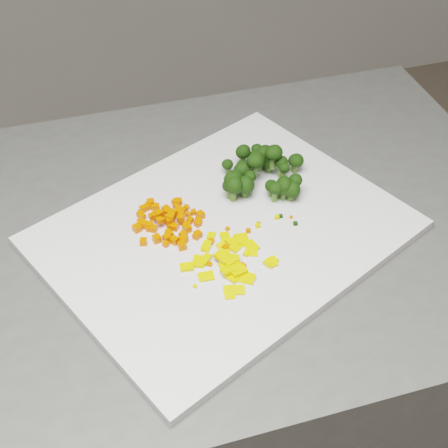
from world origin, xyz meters
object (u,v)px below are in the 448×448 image
object	(u,v)px
counter_block	(218,392)
carrot_pile	(169,217)
pepper_pile	(229,258)
cutting_board	(224,232)
broccoli_pile	(264,168)

from	to	relation	value
counter_block	carrot_pile	bearing A→B (deg)	178.78
counter_block	carrot_pile	size ratio (longest dim) A/B	8.97
counter_block	pepper_pile	xyz separation A→B (m)	(-0.01, -0.09, 0.47)
counter_block	pepper_pile	distance (m)	0.48
cutting_board	pepper_pile	size ratio (longest dim) A/B	3.88
pepper_pile	carrot_pile	bearing A→B (deg)	122.01
cutting_board	carrot_pile	world-z (taller)	carrot_pile
counter_block	cutting_board	distance (m)	0.46
cutting_board	broccoli_pile	bearing A→B (deg)	42.31
counter_block	broccoli_pile	size ratio (longest dim) A/B	7.47
cutting_board	carrot_pile	xyz separation A→B (m)	(-0.07, 0.03, 0.02)
cutting_board	carrot_pile	distance (m)	0.08
carrot_pile	counter_block	bearing A→B (deg)	-1.22
counter_block	broccoli_pile	bearing A→B (deg)	28.57
broccoli_pile	pepper_pile	bearing A→B (deg)	-124.86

